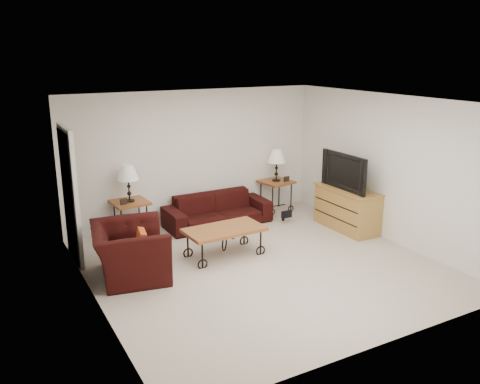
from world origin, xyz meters
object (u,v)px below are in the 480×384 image
Objects in this scene: side_table_right at (276,196)px; armchair at (130,251)px; coffee_table at (224,242)px; backpack at (283,211)px; lamp_left at (129,183)px; lamp_right at (276,165)px; side_table_left at (131,219)px; sofa at (218,210)px; tv_stand at (347,209)px; television at (348,171)px.

side_table_right is 0.54× the size of armchair.
backpack is (1.76, 0.96, -0.02)m from coffee_table.
lamp_right is (3.04, -0.00, -0.01)m from lamp_left.
lamp_left is 0.52× the size of coffee_table.
lamp_right is at bearing 72.10° from backpack.
lamp_left reaches higher than coffee_table.
coffee_table is at bearing -56.46° from side_table_left.
coffee_table is 1.05× the size of armchair.
sofa is at bearing 67.91° from coffee_table.
lamp_right reaches higher than side_table_left.
armchair is at bearing -155.61° from lamp_right.
television reaches higher than tv_stand.
lamp_left is at bearing -113.03° from television.
television reaches higher than armchair.
side_table_right is at bearing 72.10° from backpack.
coffee_table is (1.05, -1.58, -0.09)m from side_table_left.
lamp_right is (0.00, 0.00, 0.64)m from side_table_right.
backpack is (-0.22, -0.62, -0.75)m from lamp_right.
tv_stand is at bearing -22.91° from side_table_left.
armchair is at bearing -107.22° from lamp_left.
side_table_right is (1.42, 0.18, 0.03)m from sofa.
lamp_left is 2.98m from backpack.
lamp_left reaches higher than side_table_left.
coffee_table reaches higher than backpack.
backpack is (-0.78, 0.91, -0.89)m from television.
lamp_left is at bearing 157.09° from tv_stand.
side_table_left is at bearing 169.62° from backpack.
lamp_right is 1.52× the size of backpack.
tv_stand reaches higher than backpack.
lamp_left is (0.00, 0.00, 0.65)m from side_table_left.
side_table_left reaches higher than backpack.
sofa is at bearing 145.95° from tv_stand.
lamp_right is at bearing 110.54° from tv_stand.
tv_stand is 1.12× the size of television.
television is (2.54, 0.06, 0.86)m from coffee_table.
tv_stand is at bearing 1.28° from coffee_table.
tv_stand is at bearing 90.00° from television.
sofa is 1.60× the size of coffee_table.
coffee_table is (1.05, -1.58, -0.74)m from lamp_left.
television is (3.59, -1.53, 0.13)m from lamp_left.
sofa is 3.12× the size of side_table_right.
lamp_left is at bearing -6.88° from armchair.
armchair is (-3.53, -1.60, 0.06)m from side_table_right.
side_table_right is at bearing 0.00° from lamp_right.
lamp_right reaches higher than coffee_table.
television is (0.55, -1.53, 0.78)m from side_table_right.
tv_stand is (3.61, -1.53, 0.06)m from side_table_left.
side_table_right is at bearing 110.54° from tv_stand.
tv_stand reaches higher than side_table_left.
lamp_right is 0.54× the size of armchair.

